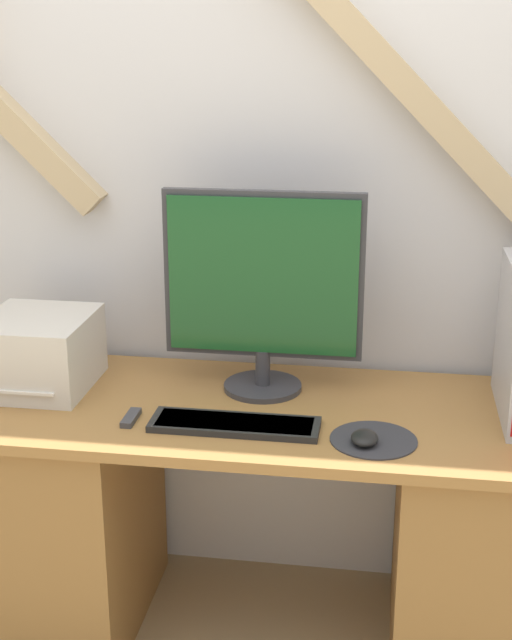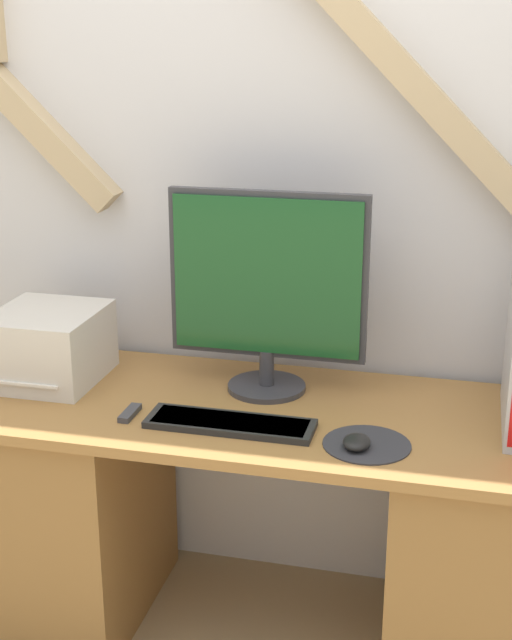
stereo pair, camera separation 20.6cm
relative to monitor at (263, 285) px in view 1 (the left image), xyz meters
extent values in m
cube|color=silver|center=(0.03, 0.26, 0.29)|extent=(6.40, 0.05, 2.70)
cube|color=tan|center=(0.28, 0.19, 0.63)|extent=(1.03, 0.08, 1.03)
cube|color=olive|center=(0.03, -0.13, -0.33)|extent=(1.77, 0.67, 0.03)
cube|color=olive|center=(-0.60, -0.13, -0.70)|extent=(0.50, 0.62, 0.72)
cube|color=olive|center=(0.65, -0.13, -0.70)|extent=(0.50, 0.62, 0.72)
cylinder|color=#333338|center=(0.00, 0.00, -0.31)|extent=(0.23, 0.23, 0.02)
cylinder|color=#333338|center=(0.00, 0.00, -0.25)|extent=(0.04, 0.04, 0.10)
cube|color=#333338|center=(0.00, 0.01, 0.03)|extent=(0.57, 0.03, 0.48)
cube|color=#194C23|center=(0.00, -0.01, 0.03)|extent=(0.54, 0.01, 0.45)
cube|color=black|center=(-0.03, -0.28, -0.31)|extent=(0.45, 0.13, 0.02)
cube|color=#424242|center=(-0.03, -0.28, -0.30)|extent=(0.41, 0.11, 0.01)
cylinder|color=#2D2D33|center=(0.33, -0.30, -0.31)|extent=(0.22, 0.22, 0.00)
ellipsoid|color=black|center=(0.31, -0.33, -0.30)|extent=(0.07, 0.09, 0.03)
cube|color=beige|center=(-0.65, -0.08, -0.21)|extent=(0.30, 0.33, 0.21)
cube|color=white|center=(-0.65, -0.17, -0.27)|extent=(0.21, 0.15, 0.01)
cube|color=#38383D|center=(-0.32, -0.27, -0.31)|extent=(0.03, 0.11, 0.02)
camera|label=1|loc=(0.35, -2.39, 0.69)|focal=50.00mm
camera|label=2|loc=(0.55, -2.35, 0.69)|focal=50.00mm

